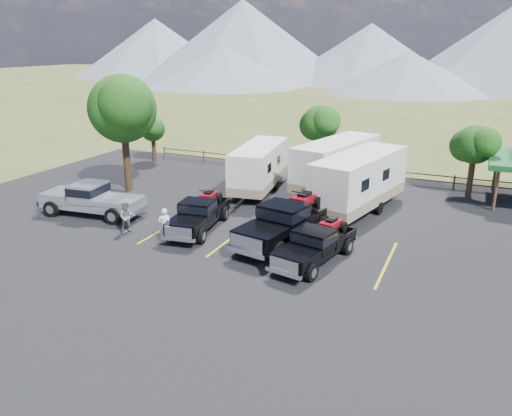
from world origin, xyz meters
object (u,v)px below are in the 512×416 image
at_px(rig_left, 199,213).
at_px(person_b, 127,217).
at_px(pickup_silver, 92,199).
at_px(trailer_center, 336,165).
at_px(trailer_right, 359,182).
at_px(rig_right, 316,244).
at_px(trailer_left, 259,167).
at_px(tree_big_nw, 122,109).
at_px(person_a, 165,225).
at_px(rig_center, 286,221).

height_order(rig_left, person_b, rig_left).
bearing_deg(rig_left, pickup_silver, 176.21).
height_order(trailer_center, trailer_right, trailer_right).
relative_size(rig_right, trailer_left, 0.63).
bearing_deg(trailer_center, pickup_silver, -123.86).
distance_m(tree_big_nw, person_b, 9.60).
height_order(tree_big_nw, pickup_silver, tree_big_nw).
bearing_deg(rig_right, person_a, -162.16).
bearing_deg(pickup_silver, trailer_left, 135.32).
bearing_deg(trailer_left, trailer_center, 15.78).
height_order(rig_center, trailer_center, trailer_center).
relative_size(person_a, person_b, 1.03).
distance_m(trailer_left, person_b, 10.67).
bearing_deg(person_b, rig_right, -38.17).
relative_size(rig_center, trailer_right, 0.71).
bearing_deg(tree_big_nw, trailer_right, 6.74).
relative_size(trailer_center, person_b, 5.68).
bearing_deg(trailer_right, rig_right, -78.17).
relative_size(rig_right, trailer_right, 0.57).
bearing_deg(person_a, trailer_right, -173.25).
relative_size(tree_big_nw, person_b, 4.47).
relative_size(tree_big_nw, rig_right, 1.37).
xyz_separation_m(trailer_center, person_a, (-5.44, -12.55, -0.91)).
bearing_deg(person_a, pickup_silver, -57.19).
bearing_deg(pickup_silver, trailer_center, 126.60).
bearing_deg(tree_big_nw, rig_center, -18.15).
bearing_deg(trailer_center, person_b, -109.79).
height_order(trailer_center, person_a, trailer_center).
relative_size(tree_big_nw, trailer_right, 0.78).
xyz_separation_m(trailer_right, person_b, (-10.46, -8.49, -0.96)).
relative_size(rig_center, trailer_center, 0.72).
bearing_deg(person_b, trailer_right, -2.13).
relative_size(rig_right, pickup_silver, 0.86).
distance_m(trailer_center, pickup_silver, 15.94).
distance_m(rig_left, trailer_right, 9.71).
distance_m(rig_left, rig_right, 7.23).
bearing_deg(person_a, trailer_left, -135.12).
height_order(trailer_center, person_b, trailer_center).
xyz_separation_m(tree_big_nw, person_a, (7.70, -6.96, -4.65)).
bearing_deg(trailer_center, trailer_left, -142.70).
relative_size(rig_left, trailer_left, 0.64).
bearing_deg(person_b, pickup_silver, 117.17).
bearing_deg(tree_big_nw, trailer_center, 23.04).
xyz_separation_m(trailer_right, pickup_silver, (-14.13, -7.03, -0.83)).
relative_size(pickup_silver, person_a, 3.68).
relative_size(rig_center, person_a, 3.98).
distance_m(rig_center, pickup_silver, 11.88).
height_order(trailer_left, person_b, trailer_left).
bearing_deg(pickup_silver, person_b, 62.34).
height_order(rig_right, trailer_right, trailer_right).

